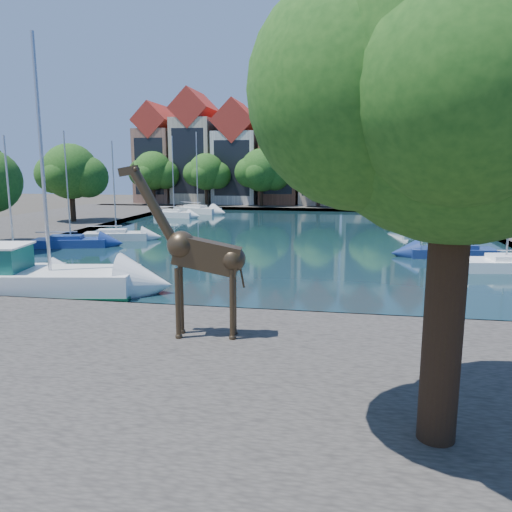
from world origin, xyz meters
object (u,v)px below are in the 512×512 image
(giraffe_statue, at_px, (198,254))
(sailboat_right_a, at_px, (506,262))
(motorsailer, at_px, (17,275))
(sailboat_left_a, at_px, (15,269))
(plane_tree, at_px, (467,88))

(giraffe_statue, distance_m, sailboat_right_a, 21.17)
(motorsailer, height_order, sailboat_left_a, motorsailer)
(sailboat_right_a, bearing_deg, plane_tree, -109.58)
(motorsailer, distance_m, sailboat_left_a, 3.99)
(motorsailer, relative_size, sailboat_left_a, 1.56)
(plane_tree, height_order, sailboat_left_a, plane_tree)
(sailboat_left_a, bearing_deg, plane_tree, -35.12)
(giraffe_statue, xyz_separation_m, sailboat_right_a, (14.31, 15.36, -2.75))
(sailboat_left_a, relative_size, sailboat_right_a, 0.84)
(plane_tree, xyz_separation_m, giraffe_statue, (-6.93, 5.40, -4.34))
(plane_tree, distance_m, motorsailer, 21.83)
(plane_tree, bearing_deg, sailboat_left_a, 144.88)
(plane_tree, relative_size, giraffe_statue, 1.85)
(giraffe_statue, bearing_deg, sailboat_right_a, 47.02)
(sailboat_right_a, bearing_deg, motorsailer, -158.60)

